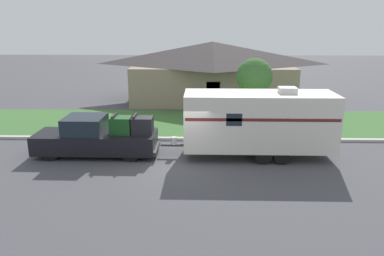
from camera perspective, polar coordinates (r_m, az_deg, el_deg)
name	(u,v)px	position (r m, az deg, el deg)	size (l,w,h in m)	color
ground_plane	(181,165)	(17.21, -1.64, -5.61)	(120.00, 120.00, 0.00)	#47474C
curb_strip	(185,139)	(20.72, -1.07, -1.65)	(80.00, 0.30, 0.14)	beige
lawn_strip	(188,123)	(24.24, -0.67, 0.81)	(80.00, 7.00, 0.03)	#3D6B33
house_across_street	(212,70)	(31.23, 3.09, 8.79)	(13.58, 8.07, 4.80)	gray
pickup_truck	(98,137)	(18.76, -14.19, -1.39)	(5.93, 2.06, 2.04)	black
travel_trailer	(259,121)	(18.01, 10.14, 1.09)	(8.20, 2.37, 3.39)	black
mailbox	(248,119)	(21.38, 8.52, 1.37)	(0.48, 0.20, 1.33)	brown
tree_in_yard	(254,77)	(22.99, 9.49, 7.70)	(2.18, 2.18, 4.24)	brown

